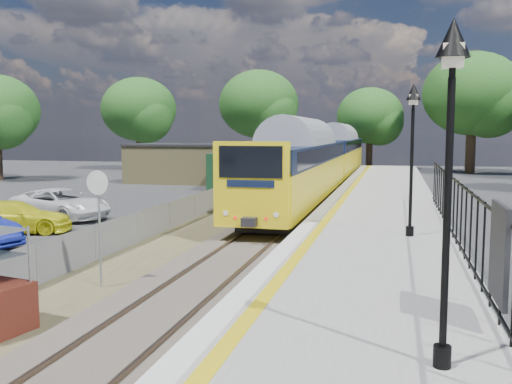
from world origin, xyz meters
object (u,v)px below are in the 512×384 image
(car_yellow, at_px, (14,217))
(speed_sign, at_px, (98,208))
(victorian_lamp_south, at_px, (451,113))
(train, at_px, (324,157))
(car_white, at_px, (61,204))
(victorian_lamp_north, at_px, (413,124))

(car_yellow, bearing_deg, speed_sign, -151.68)
(car_yellow, bearing_deg, victorian_lamp_south, -147.53)
(victorian_lamp_south, height_order, train, victorian_lamp_south)
(victorian_lamp_south, distance_m, car_white, 22.64)
(victorian_lamp_south, relative_size, victorian_lamp_north, 1.00)
(victorian_lamp_south, bearing_deg, car_yellow, 142.41)
(train, bearing_deg, victorian_lamp_south, -80.13)
(car_white, bearing_deg, victorian_lamp_north, -93.77)
(victorian_lamp_north, bearing_deg, speed_sign, -148.58)
(car_white, bearing_deg, train, -16.79)
(victorian_lamp_south, bearing_deg, speed_sign, 146.80)
(speed_sign, bearing_deg, car_white, 132.53)
(speed_sign, bearing_deg, train, 90.29)
(train, bearing_deg, speed_sign, -95.41)
(victorian_lamp_north, height_order, car_white, victorian_lamp_north)
(victorian_lamp_south, xyz_separation_m, car_yellow, (-15.55, 11.97, -3.65))
(victorian_lamp_south, xyz_separation_m, speed_sign, (-8.00, 5.24, -2.16))
(train, height_order, car_yellow, train)
(car_white, bearing_deg, speed_sign, -126.82)
(car_yellow, xyz_separation_m, car_white, (-0.32, 3.77, 0.06))
(car_yellow, relative_size, car_white, 0.87)
(victorian_lamp_south, relative_size, car_yellow, 1.03)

